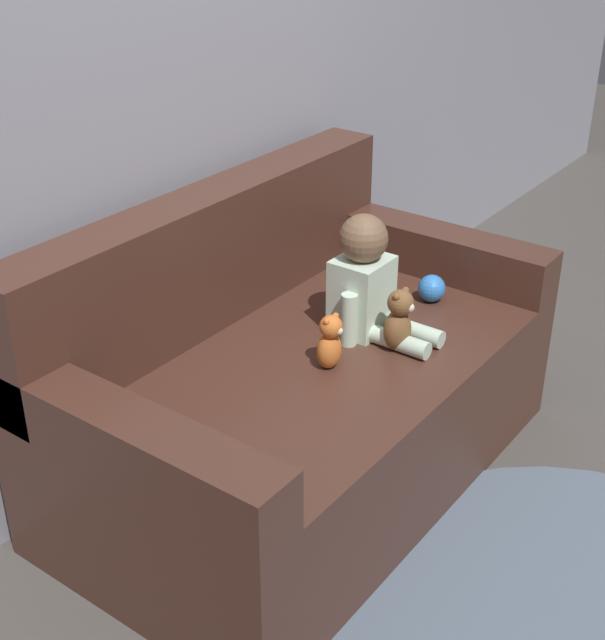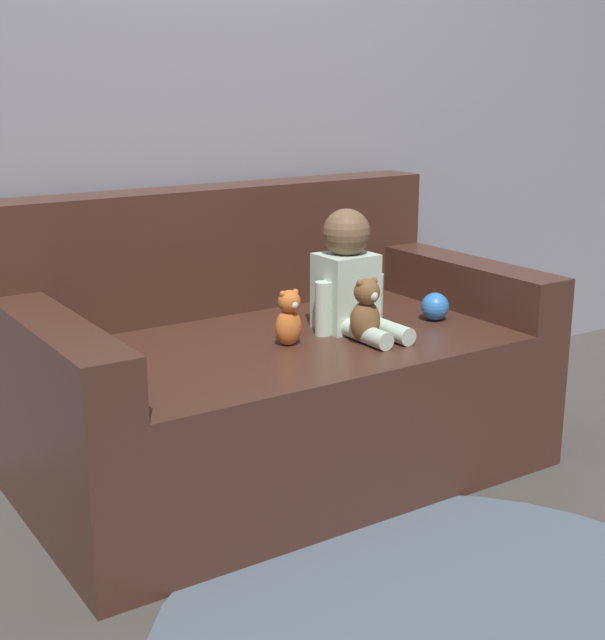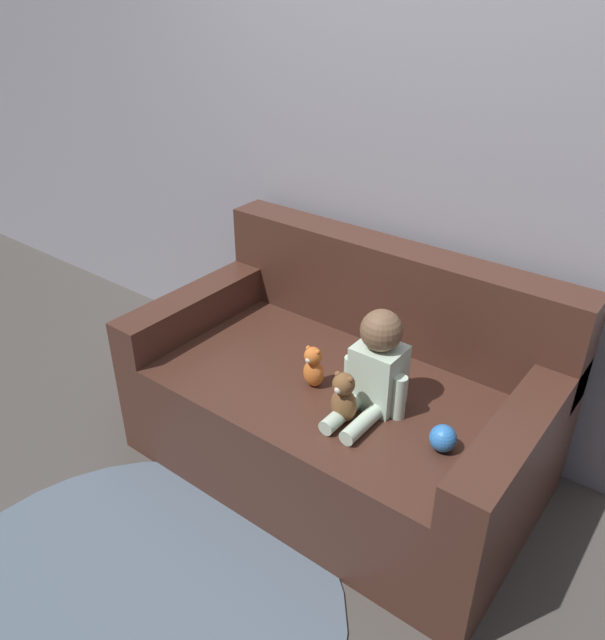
{
  "view_description": "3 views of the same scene",
  "coord_description": "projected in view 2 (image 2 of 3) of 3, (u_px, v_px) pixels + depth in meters",
  "views": [
    {
      "loc": [
        -1.94,
        -1.42,
        1.87
      ],
      "look_at": [
        -0.02,
        0.0,
        0.59
      ],
      "focal_mm": 50.0,
      "sensor_mm": 36.0,
      "label": 1
    },
    {
      "loc": [
        -1.46,
        -2.34,
        1.28
      ],
      "look_at": [
        0.05,
        -0.06,
        0.53
      ],
      "focal_mm": 50.0,
      "sensor_mm": 36.0,
      "label": 2
    },
    {
      "loc": [
        1.16,
        -1.73,
        1.93
      ],
      "look_at": [
        -0.13,
        -0.06,
        0.72
      ],
      "focal_mm": 35.0,
      "sensor_mm": 36.0,
      "label": 3
    }
  ],
  "objects": [
    {
      "name": "toy_ball",
      "position": [
        435.0,
        307.0,
        3.03
      ],
      "size": [
        0.1,
        0.1,
        0.1
      ],
      "color": "#337FDB",
      "rests_on": "couch"
    },
    {
      "name": "person_baby",
      "position": [
        349.0,
        280.0,
        2.88
      ],
      "size": [
        0.26,
        0.35,
        0.4
      ],
      "color": "silver",
      "rests_on": "couch"
    },
    {
      "name": "ground_plane",
      "position": [
        281.0,
        471.0,
        2.99
      ],
      "size": [
        12.0,
        12.0,
        0.0
      ],
      "primitive_type": "plane",
      "color": "#4C4742"
    },
    {
      "name": "teddy_bear_brown",
      "position": [
        366.0,
        311.0,
        2.76
      ],
      "size": [
        0.1,
        0.09,
        0.21
      ],
      "color": "brown",
      "rests_on": "couch"
    },
    {
      "name": "wall_back",
      "position": [
        192.0,
        71.0,
        3.1
      ],
      "size": [
        8.0,
        0.05,
        2.6
      ],
      "color": "#93939E",
      "rests_on": "ground_plane"
    },
    {
      "name": "couch",
      "position": [
        272.0,
        376.0,
        2.95
      ],
      "size": [
        1.66,
        0.96,
        0.92
      ],
      "color": "#47281E",
      "rests_on": "ground_plane"
    },
    {
      "name": "plush_toy_side",
      "position": [
        289.0,
        318.0,
        2.73
      ],
      "size": [
        0.09,
        0.08,
        0.18
      ],
      "color": "orange",
      "rests_on": "couch"
    }
  ]
}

